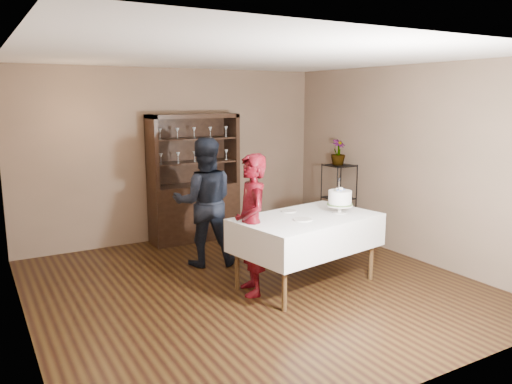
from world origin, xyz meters
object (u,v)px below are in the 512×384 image
Objects in this scene: woman at (252,225)px; potted_plant at (338,152)px; china_hutch at (194,199)px; cake at (340,199)px; plant_etagere at (339,198)px; cake_table at (306,233)px; man at (204,202)px.

woman is 2.81m from potted_plant.
china_hutch reaches higher than cake.
potted_plant is (-0.03, 0.01, 0.74)m from plant_etagere.
plant_etagere is at bearing 50.77° from cake.
cake_table is at bearing -138.48° from potted_plant.
man is (-0.04, 1.20, 0.05)m from woman.
plant_etagere is 0.65× the size of cake_table.
cake is (1.16, -0.15, 0.21)m from woman.
cake reaches higher than cake_table.
china_hutch reaches higher than potted_plant.
cake_table is 0.73m from woman.
man is at bearing -106.77° from china_hutch.
plant_etagere is 2.46m from man.
plant_etagere is 2.24m from cake_table.
man is (-2.45, -0.16, 0.22)m from plant_etagere.
man is at bearing -176.18° from plant_etagere.
cake is at bearing 151.05° from man.
cake_table is 1.06× the size of man.
china_hutch reaches higher than man.
potted_plant is (1.67, 1.48, 0.74)m from cake_table.
plant_etagere is 2.73× the size of cake.
china_hutch is 2.33m from plant_etagere.
potted_plant reaches higher than cake_table.
china_hutch is at bearing -87.28° from man.
woman is at bearing -149.82° from potted_plant.
cake is at bearing -129.23° from plant_etagere.
cake is 1.08× the size of potted_plant.
china_hutch is 1.29m from man.
cake_table is 4.21× the size of cake.
cake_table is at bearing 139.32° from man.
woman reaches higher than cake_table.
china_hutch is 1.22× the size of woman.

